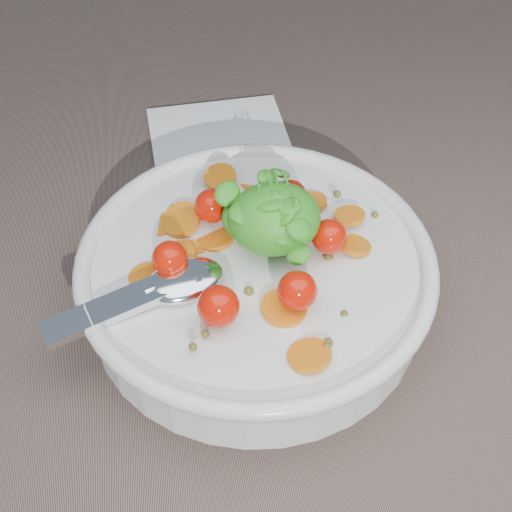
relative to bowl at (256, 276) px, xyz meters
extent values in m
plane|color=#755F53|center=(0.02, -0.03, -0.03)|extent=(6.00, 6.00, 0.00)
cylinder|color=silver|center=(0.00, 0.00, -0.01)|extent=(0.27, 0.27, 0.05)
torus|color=silver|center=(0.00, 0.00, 0.02)|extent=(0.28, 0.28, 0.01)
cylinder|color=silver|center=(0.00, 0.00, -0.03)|extent=(0.13, 0.13, 0.01)
cylinder|color=brown|center=(0.00, 0.00, -0.01)|extent=(0.24, 0.24, 0.04)
cylinder|color=orange|center=(0.01, 0.02, 0.02)|extent=(0.04, 0.04, 0.01)
cylinder|color=orange|center=(0.08, 0.00, 0.02)|extent=(0.03, 0.03, 0.01)
cylinder|color=orange|center=(-0.02, 0.09, 0.03)|extent=(0.04, 0.04, 0.01)
cylinder|color=orange|center=(-0.03, 0.03, 0.02)|extent=(0.04, 0.04, 0.01)
cylinder|color=orange|center=(0.02, -0.10, 0.02)|extent=(0.04, 0.04, 0.01)
cylinder|color=orange|center=(-0.07, 0.05, 0.02)|extent=(0.04, 0.04, 0.01)
cylinder|color=orange|center=(0.05, 0.06, 0.02)|extent=(0.04, 0.04, 0.01)
cylinder|color=orange|center=(0.08, 0.03, 0.03)|extent=(0.03, 0.03, 0.01)
cylinder|color=orange|center=(-0.08, -0.01, 0.02)|extent=(0.03, 0.03, 0.01)
cylinder|color=orange|center=(0.01, -0.05, 0.02)|extent=(0.04, 0.04, 0.01)
cylinder|color=orange|center=(-0.05, 0.05, 0.02)|extent=(0.04, 0.04, 0.01)
cylinder|color=orange|center=(-0.05, 0.01, 0.02)|extent=(0.04, 0.04, 0.01)
cylinder|color=orange|center=(0.01, -0.05, 0.01)|extent=(0.03, 0.03, 0.02)
cylinder|color=orange|center=(0.00, 0.04, 0.02)|extent=(0.03, 0.03, 0.01)
cylinder|color=orange|center=(-0.06, 0.01, 0.02)|extent=(0.05, 0.05, 0.01)
cylinder|color=orange|center=(0.01, 0.09, 0.01)|extent=(0.04, 0.04, 0.02)
cylinder|color=orange|center=(-0.05, 0.05, 0.02)|extent=(0.04, 0.04, 0.01)
sphere|color=brown|center=(-0.01, -0.03, 0.02)|extent=(0.01, 0.01, 0.01)
sphere|color=brown|center=(-0.04, 0.07, 0.02)|extent=(0.01, 0.01, 0.01)
sphere|color=brown|center=(-0.05, -0.08, 0.03)|extent=(0.01, 0.01, 0.01)
sphere|color=brown|center=(0.04, -0.09, 0.02)|extent=(0.01, 0.01, 0.01)
sphere|color=brown|center=(0.07, 0.01, 0.03)|extent=(0.01, 0.01, 0.01)
sphere|color=brown|center=(0.10, 0.03, 0.02)|extent=(0.01, 0.01, 0.01)
sphere|color=brown|center=(0.02, 0.04, 0.02)|extent=(0.01, 0.01, 0.01)
sphere|color=brown|center=(-0.06, 0.07, 0.02)|extent=(0.01, 0.01, 0.01)
sphere|color=brown|center=(0.08, 0.06, 0.03)|extent=(0.01, 0.01, 0.01)
sphere|color=brown|center=(-0.01, 0.04, 0.02)|extent=(0.01, 0.01, 0.01)
sphere|color=brown|center=(0.06, 0.00, 0.02)|extent=(0.01, 0.01, 0.01)
sphere|color=brown|center=(0.06, -0.06, 0.02)|extent=(0.01, 0.01, 0.01)
sphere|color=brown|center=(-0.08, -0.02, 0.03)|extent=(0.01, 0.01, 0.01)
sphere|color=brown|center=(0.02, 0.06, 0.02)|extent=(0.01, 0.01, 0.01)
sphere|color=brown|center=(0.04, -0.09, 0.02)|extent=(0.01, 0.01, 0.01)
sphere|color=brown|center=(-0.04, -0.01, 0.02)|extent=(0.01, 0.01, 0.01)
sphere|color=brown|center=(0.04, 0.08, 0.02)|extent=(0.01, 0.01, 0.01)
sphere|color=brown|center=(-0.01, 0.04, 0.03)|extent=(0.01, 0.01, 0.01)
sphere|color=brown|center=(-0.05, -0.07, 0.02)|extent=(0.01, 0.01, 0.01)
sphere|color=red|center=(0.06, 0.00, 0.04)|extent=(0.03, 0.03, 0.03)
sphere|color=red|center=(0.03, 0.05, 0.04)|extent=(0.03, 0.03, 0.03)
sphere|color=red|center=(-0.03, 0.05, 0.04)|extent=(0.03, 0.03, 0.03)
sphere|color=red|center=(-0.07, -0.01, 0.04)|extent=(0.03, 0.03, 0.03)
sphere|color=red|center=(-0.03, -0.06, 0.04)|extent=(0.03, 0.03, 0.03)
sphere|color=red|center=(0.02, -0.05, 0.04)|extent=(0.03, 0.03, 0.03)
ellipsoid|color=green|center=(0.02, 0.01, 0.05)|extent=(0.07, 0.06, 0.05)
ellipsoid|color=green|center=(0.00, 0.02, 0.04)|extent=(0.04, 0.04, 0.03)
ellipsoid|color=green|center=(0.02, -0.01, 0.06)|extent=(0.02, 0.02, 0.02)
ellipsoid|color=green|center=(0.02, 0.01, 0.07)|extent=(0.03, 0.03, 0.02)
ellipsoid|color=green|center=(0.01, 0.04, 0.07)|extent=(0.03, 0.03, 0.02)
ellipsoid|color=green|center=(0.02, 0.00, 0.07)|extent=(0.03, 0.03, 0.03)
ellipsoid|color=green|center=(0.01, 0.01, 0.07)|extent=(0.04, 0.04, 0.02)
ellipsoid|color=green|center=(0.02, 0.00, 0.07)|extent=(0.03, 0.03, 0.01)
ellipsoid|color=green|center=(0.01, 0.01, 0.07)|extent=(0.03, 0.03, 0.02)
ellipsoid|color=green|center=(0.02, 0.01, 0.07)|extent=(0.02, 0.02, 0.02)
ellipsoid|color=green|center=(0.00, 0.01, 0.06)|extent=(0.02, 0.02, 0.01)
ellipsoid|color=green|center=(0.02, 0.00, 0.05)|extent=(0.02, 0.03, 0.02)
ellipsoid|color=green|center=(-0.01, 0.01, 0.06)|extent=(0.03, 0.03, 0.01)
ellipsoid|color=green|center=(0.00, 0.01, 0.07)|extent=(0.02, 0.02, 0.02)
ellipsoid|color=green|center=(0.01, 0.01, 0.07)|extent=(0.02, 0.02, 0.02)
ellipsoid|color=green|center=(-0.02, 0.03, 0.06)|extent=(0.03, 0.03, 0.02)
ellipsoid|color=green|center=(0.03, -0.02, 0.04)|extent=(0.02, 0.02, 0.02)
ellipsoid|color=green|center=(0.02, -0.01, 0.06)|extent=(0.03, 0.03, 0.02)
ellipsoid|color=green|center=(0.03, 0.05, 0.06)|extent=(0.02, 0.02, 0.02)
ellipsoid|color=green|center=(0.03, 0.03, 0.05)|extent=(0.02, 0.02, 0.01)
ellipsoid|color=green|center=(0.03, 0.01, 0.05)|extent=(0.02, 0.02, 0.01)
ellipsoid|color=green|center=(0.03, -0.01, 0.06)|extent=(0.03, 0.03, 0.02)
ellipsoid|color=green|center=(0.02, 0.00, 0.07)|extent=(0.03, 0.03, 0.02)
cylinder|color=#4C8C33|center=(0.02, 0.02, 0.06)|extent=(0.00, 0.01, 0.05)
cylinder|color=#4C8C33|center=(0.03, 0.02, 0.06)|extent=(0.01, 0.01, 0.04)
cylinder|color=#4C8C33|center=(0.02, 0.02, 0.06)|extent=(0.02, 0.01, 0.04)
cylinder|color=#4C8C33|center=(0.02, 0.00, 0.06)|extent=(0.02, 0.01, 0.04)
cylinder|color=#4C8C33|center=(0.00, 0.01, 0.06)|extent=(0.00, 0.01, 0.05)
ellipsoid|color=silver|center=(-0.06, -0.02, 0.02)|extent=(0.07, 0.06, 0.02)
cube|color=silver|center=(-0.10, -0.03, 0.02)|extent=(0.12, 0.06, 0.02)
cylinder|color=silver|center=(-0.07, -0.03, 0.03)|extent=(0.02, 0.02, 0.01)
cube|color=white|center=(-0.01, 0.22, -0.03)|extent=(0.15, 0.13, 0.01)
camera|label=1|loc=(-0.05, -0.37, 0.42)|focal=50.00mm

